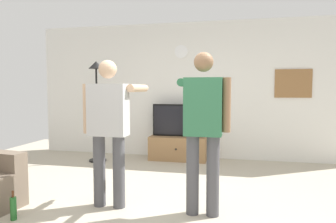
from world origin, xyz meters
name	(u,v)px	position (x,y,z in m)	size (l,w,h in m)	color
ground_plane	(149,212)	(0.00, 0.00, 0.00)	(8.40, 8.40, 0.00)	#B2A893
back_wall	(190,90)	(0.00, 2.95, 1.35)	(6.40, 0.10, 2.70)	silver
tv_stand	(178,148)	(-0.16, 2.60, 0.23)	(1.10, 0.47, 0.46)	#997047
television	(179,120)	(-0.16, 2.65, 0.77)	(1.03, 0.07, 0.63)	black
wall_clock	(181,52)	(-0.16, 2.89, 2.12)	(0.26, 0.26, 0.03)	white
framed_picture	(293,83)	(1.95, 2.90, 1.48)	(0.65, 0.04, 0.53)	olive
floor_lamp	(96,90)	(-1.65, 2.16, 1.36)	(0.32, 0.32, 1.90)	black
person_standing_nearer_lamp	(109,124)	(-0.50, 0.08, 0.98)	(0.63, 0.78, 1.71)	#4C4C51
person_standing_nearer_couch	(203,124)	(0.60, 0.08, 1.01)	(0.58, 0.78, 1.78)	#4C4C51
beverage_bottle	(13,208)	(-1.34, -0.51, 0.13)	(0.07, 0.07, 0.31)	#1E5923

